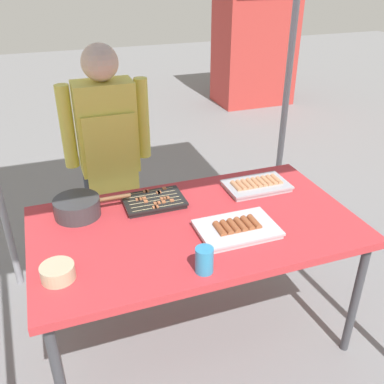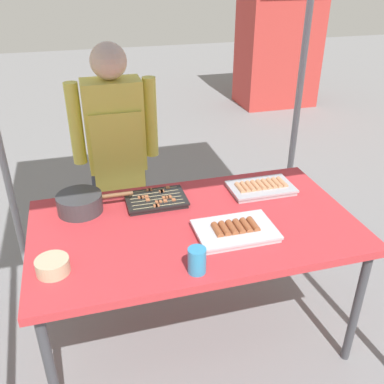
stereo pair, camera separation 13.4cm
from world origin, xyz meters
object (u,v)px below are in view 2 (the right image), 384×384
object	(u,v)px
stall_table	(195,232)
drink_cup_near_edge	(197,260)
tray_pork_links	(261,187)
condiment_bowl	(53,266)
vendor_woman	(116,148)
neighbor_stall_left	(280,29)
tray_grilled_sausages	(235,230)
tray_meat_skewers	(156,200)
cooking_wok	(80,202)

from	to	relation	value
stall_table	drink_cup_near_edge	xyz separation A→B (m)	(-0.09, -0.36, 0.11)
tray_pork_links	condiment_bowl	xyz separation A→B (m)	(-1.13, -0.43, 0.01)
drink_cup_near_edge	vendor_woman	xyz separation A→B (m)	(-0.20, 1.10, 0.08)
neighbor_stall_left	drink_cup_near_edge	bearing A→B (deg)	-119.36
tray_pork_links	neighbor_stall_left	size ratio (longest dim) A/B	0.17
stall_table	vendor_woman	bearing A→B (deg)	111.43
stall_table	tray_grilled_sausages	size ratio (longest dim) A/B	4.23
tray_meat_skewers	neighbor_stall_left	xyz separation A→B (m)	(2.49, 3.72, 0.27)
tray_grilled_sausages	vendor_woman	world-z (taller)	vendor_woman
tray_pork_links	cooking_wok	bearing A→B (deg)	177.28
cooking_wok	condiment_bowl	xyz separation A→B (m)	(-0.14, -0.47, -0.02)
tray_meat_skewers	cooking_wok	world-z (taller)	cooking_wok
drink_cup_near_edge	condiment_bowl	bearing A→B (deg)	164.81
vendor_woman	neighbor_stall_left	bearing A→B (deg)	-129.14
tray_grilled_sausages	drink_cup_near_edge	bearing A→B (deg)	-139.20
tray_grilled_sausages	condiment_bowl	distance (m)	0.84
condiment_bowl	stall_table	bearing A→B (deg)	16.84
tray_meat_skewers	drink_cup_near_edge	size ratio (longest dim) A/B	2.78
stall_table	vendor_woman	size ratio (longest dim) A/B	1.06
tray_pork_links	vendor_woman	bearing A→B (deg)	145.33
tray_grilled_sausages	condiment_bowl	world-z (taller)	condiment_bowl
condiment_bowl	vendor_woman	xyz separation A→B (m)	(0.38, 0.94, 0.10)
tray_pork_links	neighbor_stall_left	xyz separation A→B (m)	(1.89, 3.75, 0.26)
cooking_wok	condiment_bowl	size ratio (longest dim) A/B	2.80
stall_table	drink_cup_near_edge	size ratio (longest dim) A/B	13.90
tray_meat_skewers	neighbor_stall_left	distance (m)	4.48
vendor_woman	neighbor_stall_left	size ratio (longest dim) A/B	0.73
vendor_woman	stall_table	bearing A→B (deg)	111.43
tray_meat_skewers	drink_cup_near_edge	world-z (taller)	drink_cup_near_edge
tray_grilled_sausages	tray_pork_links	world-z (taller)	tray_grilled_sausages
tray_grilled_sausages	vendor_woman	size ratio (longest dim) A/B	0.25
tray_pork_links	tray_meat_skewers	bearing A→B (deg)	177.52
cooking_wok	condiment_bowl	distance (m)	0.49
tray_pork_links	vendor_woman	world-z (taller)	vendor_woman
drink_cup_near_edge	tray_meat_skewers	bearing A→B (deg)	94.78
drink_cup_near_edge	tray_pork_links	bearing A→B (deg)	47.00
tray_grilled_sausages	drink_cup_near_edge	size ratio (longest dim) A/B	3.28
drink_cup_near_edge	cooking_wok	bearing A→B (deg)	125.07
stall_table	condiment_bowl	xyz separation A→B (m)	(-0.67, -0.20, 0.08)
tray_pork_links	drink_cup_near_edge	xyz separation A→B (m)	(-0.55, -0.58, 0.04)
drink_cup_near_edge	neighbor_stall_left	bearing A→B (deg)	60.64
tray_meat_skewers	neighbor_stall_left	bearing A→B (deg)	56.23
cooking_wok	neighbor_stall_left	world-z (taller)	neighbor_stall_left
tray_meat_skewers	cooking_wok	size ratio (longest dim) A/B	0.82
tray_grilled_sausages	cooking_wok	world-z (taller)	cooking_wok
stall_table	tray_pork_links	distance (m)	0.51
stall_table	tray_meat_skewers	xyz separation A→B (m)	(-0.14, 0.25, 0.07)
tray_meat_skewers	condiment_bowl	size ratio (longest dim) A/B	2.28
stall_table	cooking_wok	distance (m)	0.61
tray_pork_links	condiment_bowl	distance (m)	1.20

